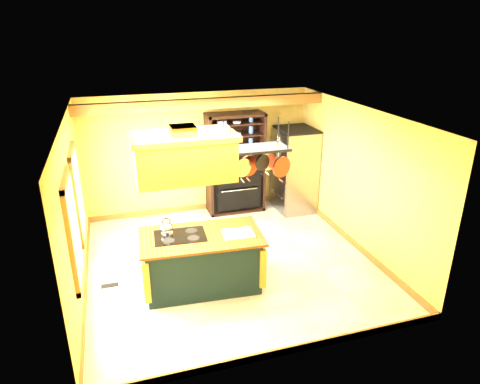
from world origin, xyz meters
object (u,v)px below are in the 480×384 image
refrigerator (294,172)px  kitchen_island (202,260)px  hutch (235,174)px  range_hood (184,156)px  pot_rack (256,156)px

refrigerator → kitchen_island: bearing=-137.5°
refrigerator → hutch: size_ratio=0.83×
range_hood → pot_rack: 1.12m
hutch → refrigerator: bearing=-15.2°
kitchen_island → range_hood: size_ratio=1.32×
refrigerator → hutch: 1.36m
range_hood → refrigerator: size_ratio=0.81×
kitchen_island → pot_rack: 1.91m
kitchen_island → pot_rack: bearing=4.0°
range_hood → refrigerator: bearing=40.5°
refrigerator → hutch: hutch is taller
pot_rack → refrigerator: (1.80, 2.49, -1.24)m
kitchen_island → hutch: hutch is taller
kitchen_island → refrigerator: (2.71, 2.48, 0.44)m
kitchen_island → range_hood: range_hood is taller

